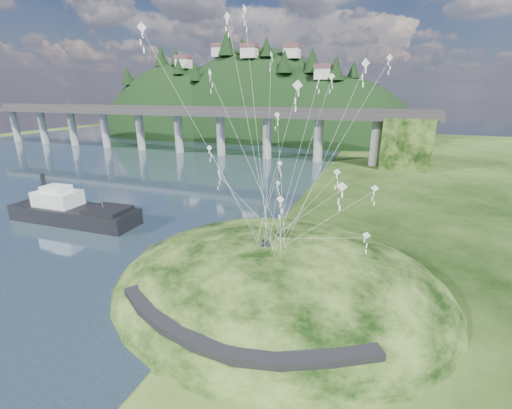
% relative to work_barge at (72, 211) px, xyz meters
% --- Properties ---
extents(ground, '(320.00, 320.00, 0.00)m').
position_rel_work_barge_xyz_m(ground, '(27.04, -8.02, -1.82)').
color(ground, black).
rests_on(ground, ground).
extents(water, '(240.00, 240.00, 0.00)m').
position_rel_work_barge_xyz_m(water, '(-44.96, 21.98, -1.81)').
color(water, '#2A3D4D').
rests_on(water, ground).
extents(grass_hill, '(36.00, 32.00, 13.00)m').
position_rel_work_barge_xyz_m(grass_hill, '(35.04, -6.02, -3.32)').
color(grass_hill, black).
rests_on(grass_hill, ground).
extents(footpath, '(22.29, 5.84, 0.83)m').
position_rel_work_barge_xyz_m(footpath, '(34.50, -17.77, 0.27)').
color(footpath, black).
rests_on(footpath, ground).
extents(bridge, '(160.00, 11.00, 15.00)m').
position_rel_work_barge_xyz_m(bridge, '(0.58, 62.04, 7.89)').
color(bridge, '#2D2B2B').
rests_on(bridge, ground).
extents(far_ridge, '(153.00, 70.00, 94.50)m').
position_rel_work_barge_xyz_m(far_ridge, '(-16.54, 114.15, -9.25)').
color(far_ridge, black).
rests_on(far_ridge, ground).
extents(work_barge, '(20.89, 6.34, 7.25)m').
position_rel_work_barge_xyz_m(work_barge, '(0.00, 0.00, 0.00)').
color(work_barge, black).
rests_on(work_barge, ground).
extents(wooden_dock, '(14.59, 3.94, 1.03)m').
position_rel_work_barge_xyz_m(wooden_dock, '(24.79, -4.17, -1.36)').
color(wooden_dock, '#332015').
rests_on(wooden_dock, ground).
extents(kite_flyers, '(1.22, 0.65, 1.70)m').
position_rel_work_barge_xyz_m(kite_flyers, '(34.21, -7.94, 3.92)').
color(kite_flyers, '#242630').
rests_on(kite_flyers, ground).
extents(kite_swarm, '(19.31, 17.89, 21.36)m').
position_rel_work_barge_xyz_m(kite_swarm, '(34.32, -2.54, 14.94)').
color(kite_swarm, white).
rests_on(kite_swarm, ground).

